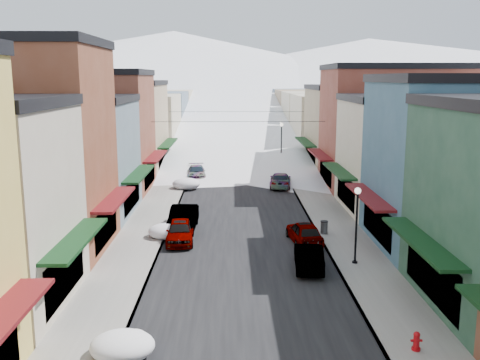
{
  "coord_description": "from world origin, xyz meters",
  "views": [
    {
      "loc": [
        -0.73,
        -10.46,
        10.27
      ],
      "look_at": [
        0.0,
        31.58,
        2.21
      ],
      "focal_mm": 40.0,
      "sensor_mm": 36.0,
      "label": 1
    }
  ],
  "objects_px": {
    "car_silver_sedan": "(180,231)",
    "fire_hydrant": "(416,342)",
    "trash_can": "(324,227)",
    "streetlamp_near": "(357,216)",
    "car_dark_hatch": "(183,219)",
    "car_green_sedan": "(309,256)"
  },
  "relations": [
    {
      "from": "car_silver_sedan",
      "to": "fire_hydrant",
      "type": "relative_size",
      "value": 5.65
    },
    {
      "from": "trash_can",
      "to": "streetlamp_near",
      "type": "xyz_separation_m",
      "value": [
        0.74,
        -5.71,
        2.26
      ]
    },
    {
      "from": "car_silver_sedan",
      "to": "car_dark_hatch",
      "type": "bearing_deg",
      "value": 87.78
    },
    {
      "from": "car_silver_sedan",
      "to": "car_dark_hatch",
      "type": "relative_size",
      "value": 0.85
    },
    {
      "from": "car_dark_hatch",
      "to": "car_silver_sedan",
      "type": "bearing_deg",
      "value": -87.39
    },
    {
      "from": "car_dark_hatch",
      "to": "car_green_sedan",
      "type": "xyz_separation_m",
      "value": [
        7.5,
        -7.6,
        -0.13
      ]
    },
    {
      "from": "fire_hydrant",
      "to": "trash_can",
      "type": "distance_m",
      "value": 15.42
    },
    {
      "from": "fire_hydrant",
      "to": "car_silver_sedan",
      "type": "bearing_deg",
      "value": 125.81
    },
    {
      "from": "car_dark_hatch",
      "to": "fire_hydrant",
      "type": "height_order",
      "value": "car_dark_hatch"
    },
    {
      "from": "streetlamp_near",
      "to": "trash_can",
      "type": "bearing_deg",
      "value": 97.34
    },
    {
      "from": "car_green_sedan",
      "to": "trash_can",
      "type": "bearing_deg",
      "value": -102.63
    },
    {
      "from": "car_dark_hatch",
      "to": "fire_hydrant",
      "type": "relative_size",
      "value": 6.64
    },
    {
      "from": "car_dark_hatch",
      "to": "car_green_sedan",
      "type": "bearing_deg",
      "value": -43.54
    },
    {
      "from": "car_dark_hatch",
      "to": "trash_can",
      "type": "bearing_deg",
      "value": -7.03
    },
    {
      "from": "car_silver_sedan",
      "to": "car_dark_hatch",
      "type": "height_order",
      "value": "car_dark_hatch"
    },
    {
      "from": "car_dark_hatch",
      "to": "car_green_sedan",
      "type": "height_order",
      "value": "car_dark_hatch"
    },
    {
      "from": "fire_hydrant",
      "to": "trash_can",
      "type": "relative_size",
      "value": 0.87
    },
    {
      "from": "trash_can",
      "to": "car_silver_sedan",
      "type": "bearing_deg",
      "value": -172.48
    },
    {
      "from": "fire_hydrant",
      "to": "streetlamp_near",
      "type": "relative_size",
      "value": 0.17
    },
    {
      "from": "car_silver_sedan",
      "to": "trash_can",
      "type": "relative_size",
      "value": 4.93
    },
    {
      "from": "car_dark_hatch",
      "to": "streetlamp_near",
      "type": "distance_m",
      "value": 12.6
    },
    {
      "from": "car_green_sedan",
      "to": "trash_can",
      "type": "height_order",
      "value": "car_green_sedan"
    }
  ]
}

